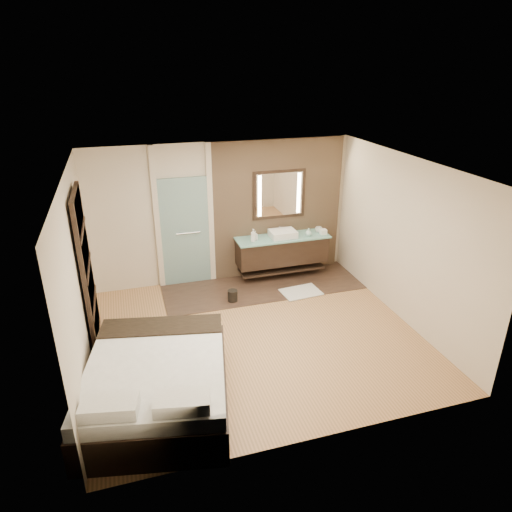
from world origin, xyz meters
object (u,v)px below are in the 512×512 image
object	(u,v)px
vanity	(282,250)
mirror_unit	(279,194)
waste_bin	(233,296)
bed	(158,383)

from	to	relation	value
vanity	mirror_unit	size ratio (longest dim) A/B	1.75
vanity	mirror_unit	world-z (taller)	mirror_unit
mirror_unit	waste_bin	distance (m)	2.17
vanity	bed	distance (m)	4.13
vanity	waste_bin	distance (m)	1.48
vanity	bed	world-z (taller)	vanity
vanity	waste_bin	bearing A→B (deg)	-149.00
vanity	mirror_unit	distance (m)	1.10
bed	waste_bin	size ratio (longest dim) A/B	10.92
bed	mirror_unit	bearing A→B (deg)	61.56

